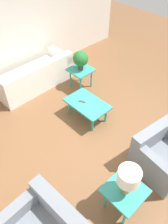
# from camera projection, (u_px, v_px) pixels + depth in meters

# --- Properties ---
(ground_plane) EXTENTS (14.00, 14.00, 0.00)m
(ground_plane) POSITION_uv_depth(u_px,v_px,m) (100.00, 130.00, 4.84)
(ground_plane) COLOR brown
(wall_right) EXTENTS (0.12, 7.20, 2.70)m
(wall_right) POSITION_uv_depth(u_px,v_px,m) (15.00, 29.00, 5.51)
(wall_right) COLOR silver
(wall_right) RESTS_ON ground_plane
(sofa) EXTENTS (0.92, 2.11, 0.76)m
(sofa) POSITION_uv_depth(u_px,v_px,m) (35.00, 77.00, 5.81)
(sofa) COLOR white
(sofa) RESTS_ON ground_plane
(armchair) EXTENTS (1.02, 1.04, 0.79)m
(armchair) POSITION_uv_depth(u_px,v_px,m) (162.00, 156.00, 3.97)
(armchair) COLOR slate
(armchair) RESTS_ON ground_plane
(coffee_table) EXTENTS (0.97, 0.63, 0.44)m
(coffee_table) POSITION_uv_depth(u_px,v_px,m) (87.00, 105.00, 4.87)
(coffee_table) COLOR teal
(coffee_table) RESTS_ON ground_plane
(side_table_plant) EXTENTS (0.58, 0.58, 0.54)m
(side_table_plant) POSITION_uv_depth(u_px,v_px,m) (81.00, 72.00, 5.68)
(side_table_plant) COLOR teal
(side_table_plant) RESTS_ON ground_plane
(side_table_lamp) EXTENTS (0.58, 0.58, 0.54)m
(side_table_lamp) POSITION_uv_depth(u_px,v_px,m) (125.00, 193.00, 3.30)
(side_table_lamp) COLOR teal
(side_table_lamp) RESTS_ON ground_plane
(potted_plant) EXTENTS (0.39, 0.39, 0.50)m
(potted_plant) POSITION_uv_depth(u_px,v_px,m) (81.00, 59.00, 5.43)
(potted_plant) COLOR #333338
(potted_plant) RESTS_ON side_table_plant
(table_lamp) EXTENTS (0.33, 0.33, 0.51)m
(table_lamp) POSITION_uv_depth(u_px,v_px,m) (129.00, 178.00, 3.01)
(table_lamp) COLOR #997F4C
(table_lamp) RESTS_ON side_table_lamp
(remote_control) EXTENTS (0.16, 0.10, 0.02)m
(remote_control) POSITION_uv_depth(u_px,v_px,m) (82.00, 101.00, 4.86)
(remote_control) COLOR #4C4C51
(remote_control) RESTS_ON coffee_table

